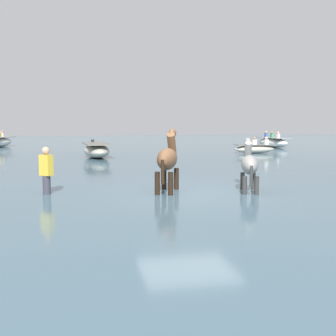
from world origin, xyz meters
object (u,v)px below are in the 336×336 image
(boat_distant_west, at_px, (96,150))
(person_spectator_far, at_px, (46,176))
(horse_trailing_grey, at_px, (249,166))
(horse_lead_bay, at_px, (168,161))
(boat_mid_outer, at_px, (255,149))
(boat_far_offshore, at_px, (273,142))

(boat_distant_west, distance_m, person_spectator_far, 12.33)
(horse_trailing_grey, bearing_deg, horse_lead_bay, 168.18)
(horse_trailing_grey, height_order, boat_mid_outer, horse_trailing_grey)
(boat_distant_west, xyz_separation_m, boat_mid_outer, (9.68, 1.45, -0.10))
(horse_lead_bay, xyz_separation_m, horse_trailing_grey, (2.15, -0.45, -0.15))
(horse_lead_bay, distance_m, horse_trailing_grey, 2.20)
(boat_mid_outer, bearing_deg, person_spectator_far, -130.15)
(horse_trailing_grey, bearing_deg, boat_far_offshore, 63.38)
(horse_lead_bay, distance_m, boat_distant_west, 12.47)
(horse_trailing_grey, xyz_separation_m, boat_distant_west, (-3.49, 12.84, -0.31))
(boat_distant_west, distance_m, boat_mid_outer, 9.79)
(horse_lead_bay, relative_size, boat_mid_outer, 0.81)
(horse_lead_bay, distance_m, person_spectator_far, 3.20)
(boat_distant_west, bearing_deg, boat_mid_outer, 8.52)
(boat_far_offshore, bearing_deg, boat_distant_west, -151.46)
(horse_trailing_grey, distance_m, person_spectator_far, 5.37)
(boat_mid_outer, relative_size, boat_far_offshore, 0.64)
(horse_lead_bay, distance_m, boat_mid_outer, 16.17)
(boat_distant_west, xyz_separation_m, boat_far_offshore, (13.65, 7.43, 0.00))
(boat_mid_outer, bearing_deg, boat_distant_west, -171.48)
(horse_lead_bay, height_order, horse_trailing_grey, horse_lead_bay)
(boat_distant_west, height_order, boat_far_offshore, boat_far_offshore)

